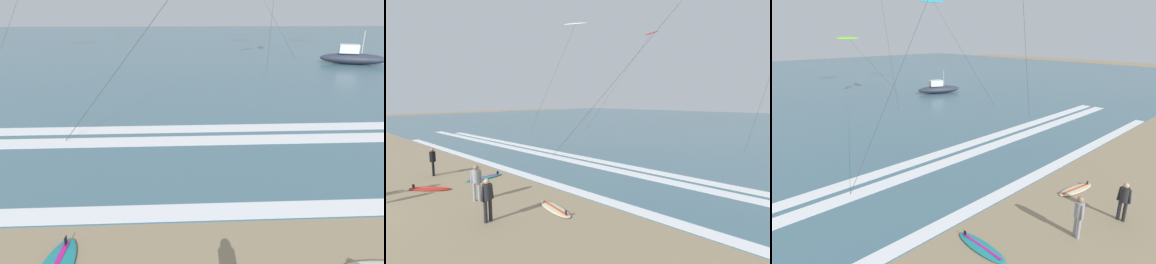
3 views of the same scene
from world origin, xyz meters
TOP-DOWN VIEW (x-y plane):
  - ocean_surface at (0.00, 54.04)m, footprint 140.00×90.00m
  - wave_foam_shoreline at (0.16, 9.44)m, footprint 39.97×0.69m
  - wave_foam_mid_break at (-1.55, 13.89)m, footprint 47.99×0.91m
  - wave_foam_outer_break at (-0.10, 15.16)m, footprint 44.83×0.85m
  - surfer_foreground_main at (3.99, 4.96)m, footprint 0.32×0.51m
  - surfer_left_near at (1.78, 5.65)m, footprint 0.35×0.47m
  - surfer_left_far at (-3.78, 5.80)m, footprint 0.51×0.32m
  - surfboard_right_spare at (4.95, 7.30)m, footprint 2.18×0.99m
  - surfboard_near_water at (-1.31, 4.77)m, footprint 1.98×1.83m
  - surfboard_left_pile at (-1.14, 7.53)m, footprint 0.64×2.11m
  - kite_white_high_left at (-12.89, 27.19)m, footprint 5.92×5.62m
  - kite_red_distant_high at (-10.31, 42.60)m, footprint 3.69×14.94m

SIDE VIEW (x-z plane):
  - ocean_surface at x=0.00m, z-range 0.00..0.01m
  - wave_foam_shoreline at x=0.16m, z-range 0.01..0.02m
  - wave_foam_mid_break at x=-1.55m, z-range 0.01..0.02m
  - wave_foam_outer_break at x=-0.10m, z-range 0.01..0.02m
  - surfboard_right_spare at x=4.95m, z-range -0.08..0.17m
  - surfboard_near_water at x=-1.31m, z-range -0.08..0.17m
  - surfboard_left_pile at x=-1.14m, z-range -0.08..0.17m
  - surfer_foreground_main at x=3.99m, z-range 0.16..1.76m
  - surfer_left_near at x=1.78m, z-range 0.16..1.76m
  - surfer_left_far at x=-3.78m, z-range 0.16..1.76m
  - kite_white_high_left at x=-12.89m, z-range 6.87..21.25m
  - kite_red_distant_high at x=-10.31m, z-range 7.35..22.77m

